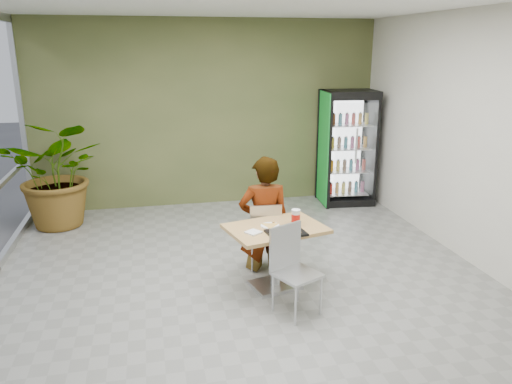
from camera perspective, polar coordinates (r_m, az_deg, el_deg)
ground at (r=5.91m, az=-0.94°, el=-11.18°), size 7.00×7.00×0.00m
room_envelope at (r=5.36m, az=-1.02°, el=4.17°), size 6.00×7.00×3.20m
dining_table at (r=5.78m, az=2.25°, el=-5.98°), size 1.22×0.98×0.75m
chair_far at (r=6.23m, az=0.98°, el=-4.49°), size 0.41×0.42×0.88m
chair_near at (r=5.30m, az=4.04°, el=-8.00°), size 0.56×0.56×0.94m
seated_woman at (r=6.24m, az=0.95°, el=-3.81°), size 0.68×0.46×1.76m
pizza_plate at (r=5.71m, az=1.62°, el=-3.77°), size 0.30×0.30×0.03m
soda_cup at (r=5.76m, az=4.56°, el=-2.91°), size 0.10×0.10×0.18m
napkin_stack at (r=5.51m, az=-0.30°, el=-4.63°), size 0.20×0.20×0.02m
cafeteria_tray at (r=5.50m, az=3.47°, el=-4.66°), size 0.45×0.35×0.02m
beverage_fridge at (r=9.01m, az=10.41°, el=5.00°), size 0.97×0.78×2.01m
potted_plant at (r=8.27m, az=-21.54°, el=1.99°), size 1.78×1.63×1.69m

